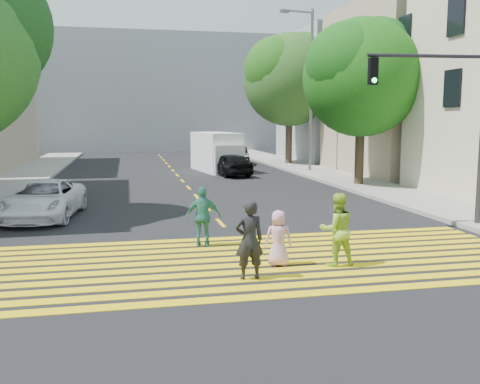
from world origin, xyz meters
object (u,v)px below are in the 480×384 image
object	(u,v)px
silver_car	(210,154)
pedestrian_man	(249,240)
tree_right_far	(290,75)
tree_right_near	(363,71)
pedestrian_child	(278,238)
white_van	(217,153)
pedestrian_extra	(203,216)
pedestrian_woman	(337,230)
traffic_signal	(452,111)
white_sedan	(43,199)
dark_car_near	(231,164)
dark_car_parked	(237,156)

from	to	relation	value
silver_car	pedestrian_man	bearing A→B (deg)	82.12
tree_right_far	pedestrian_man	xyz separation A→B (m)	(-9.04, -26.53, -5.56)
tree_right_near	pedestrian_child	world-z (taller)	tree_right_near
white_van	pedestrian_extra	bearing A→B (deg)	-109.32
pedestrian_woman	traffic_signal	size ratio (longest dim) A/B	0.30
white_sedan	dark_car_near	size ratio (longest dim) A/B	1.17
dark_car_parked	white_van	xyz separation A→B (m)	(-2.30, -4.88, 0.51)
pedestrian_man	white_van	xyz separation A→B (m)	(3.15, 22.74, 0.33)
silver_car	pedestrian_child	bearing A→B (deg)	83.64
silver_car	traffic_signal	world-z (taller)	traffic_signal
tree_right_near	dark_car_parked	distance (m)	14.97
white_van	traffic_signal	bearing A→B (deg)	-87.35
pedestrian_woman	white_van	xyz separation A→B (m)	(0.99, 22.13, 0.33)
pedestrian_man	dark_car_near	world-z (taller)	pedestrian_man
tree_right_near	dark_car_parked	xyz separation A→B (m)	(-3.29, 13.76, -4.90)
tree_right_near	traffic_signal	xyz separation A→B (m)	(-1.76, -10.07, -2.02)
tree_right_near	dark_car_near	world-z (taller)	tree_right_near
silver_car	dark_car_parked	size ratio (longest dim) A/B	1.16
tree_right_far	traffic_signal	size ratio (longest dim) A/B	1.74
tree_right_near	white_sedan	size ratio (longest dim) A/B	1.79
tree_right_near	silver_car	size ratio (longest dim) A/B	1.80
white_van	traffic_signal	xyz separation A→B (m)	(3.82, -18.95, 2.37)
pedestrian_child	white_sedan	xyz separation A→B (m)	(-6.05, 7.21, 0.00)
white_van	silver_car	bearing A→B (deg)	76.47
traffic_signal	pedestrian_child	bearing A→B (deg)	-149.43
pedestrian_man	pedestrian_extra	xyz separation A→B (m)	(-0.52, 3.11, -0.05)
pedestrian_woman	pedestrian_child	distance (m)	1.33
tree_right_far	silver_car	xyz separation A→B (m)	(-5.36, 2.70, -5.73)
pedestrian_man	white_van	world-z (taller)	white_van
tree_right_far	pedestrian_child	distance (m)	27.55
tree_right_near	dark_car_parked	size ratio (longest dim) A/B	2.09
pedestrian_child	pedestrian_man	bearing A→B (deg)	50.12
tree_right_near	tree_right_far	distance (m)	12.70
dark_car_near	traffic_signal	distance (m)	16.84
pedestrian_man	dark_car_parked	size ratio (longest dim) A/B	0.42
silver_car	white_sedan	bearing A→B (deg)	66.58
tree_right_far	dark_car_parked	distance (m)	6.87
white_sedan	traffic_signal	bearing A→B (deg)	-13.05
pedestrian_child	dark_car_near	size ratio (longest dim) A/B	0.32
pedestrian_woman	dark_car_parked	distance (m)	27.21
tree_right_near	pedestrian_woman	xyz separation A→B (m)	(-6.57, -13.25, -4.72)
pedestrian_extra	pedestrian_man	bearing A→B (deg)	107.36
silver_car	tree_right_far	bearing A→B (deg)	152.52
pedestrian_extra	traffic_signal	world-z (taller)	traffic_signal
pedestrian_woman	silver_car	size ratio (longest dim) A/B	0.36
pedestrian_man	pedestrian_woman	xyz separation A→B (m)	(2.16, 0.61, -0.00)
pedestrian_man	traffic_signal	world-z (taller)	traffic_signal
pedestrian_child	tree_right_far	bearing A→B (deg)	-102.12
pedestrian_child	white_sedan	distance (m)	9.41
pedestrian_man	pedestrian_extra	distance (m)	3.15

